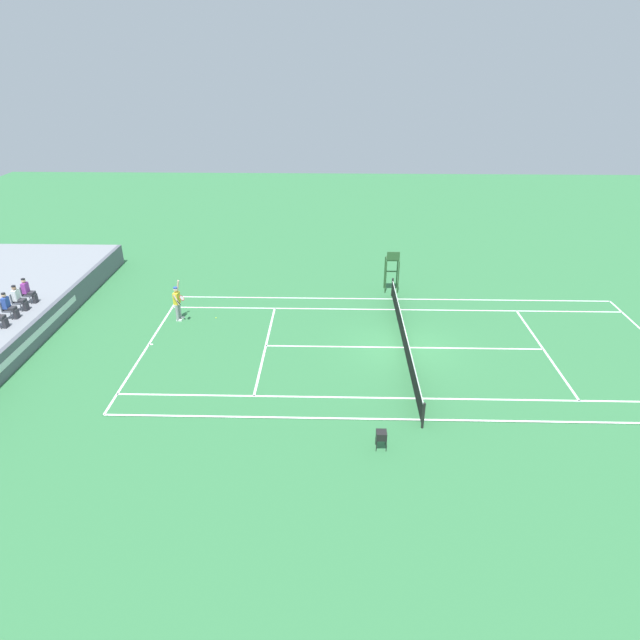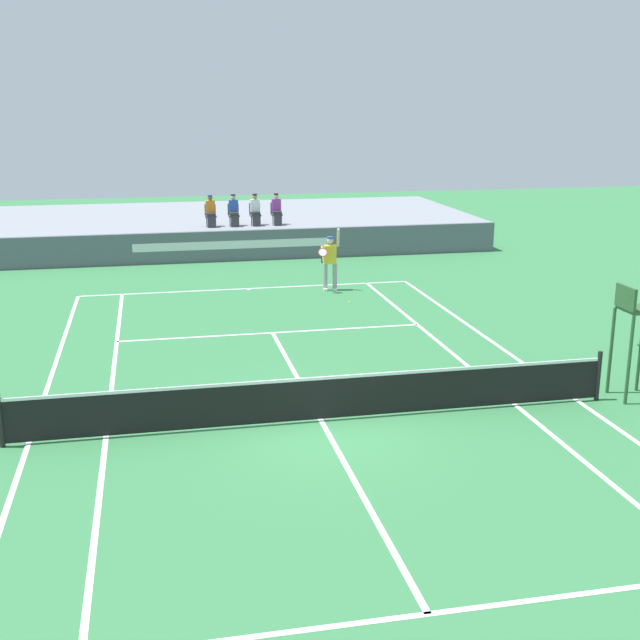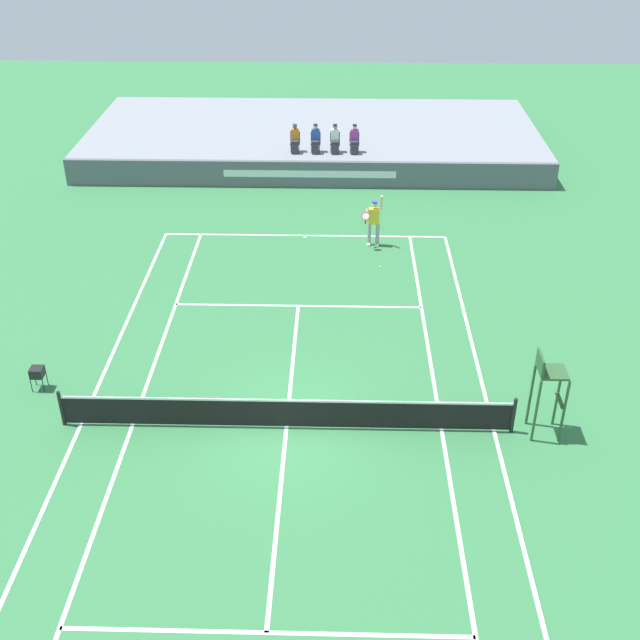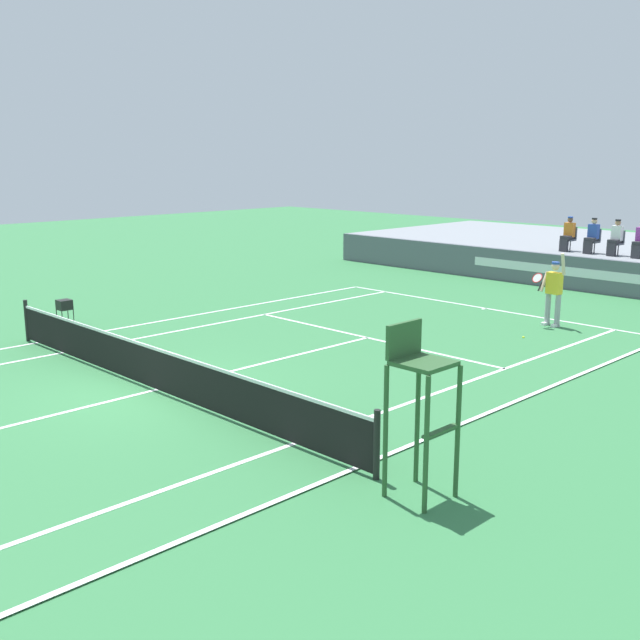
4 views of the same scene
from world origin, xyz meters
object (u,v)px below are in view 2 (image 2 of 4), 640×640
object	(u,v)px
spectator_seated_0	(211,212)
spectator_seated_3	(277,210)
spectator_seated_2	(255,210)
spectator_seated_1	(234,211)
tennis_ball	(349,302)
umpire_chair	(635,327)
tennis_player	(330,261)

from	to	relation	value
spectator_seated_0	spectator_seated_3	size ratio (longest dim) A/B	1.00
spectator_seated_2	spectator_seated_0	bearing A→B (deg)	180.00
spectator_seated_1	spectator_seated_3	xyz separation A→B (m)	(1.75, 0.00, 0.00)
tennis_ball	spectator_seated_2	bearing A→B (deg)	101.15
tennis_ball	umpire_chair	distance (m)	10.17
spectator_seated_2	spectator_seated_3	bearing A→B (deg)	0.00
spectator_seated_1	tennis_ball	bearing A→B (deg)	-73.57
tennis_ball	umpire_chair	xyz separation A→B (m)	(3.83, -9.29, 1.52)
tennis_player	spectator_seated_2	bearing A→B (deg)	102.21
spectator_seated_2	tennis_player	bearing A→B (deg)	-77.79
spectator_seated_0	spectator_seated_1	distance (m)	0.93
spectator_seated_2	tennis_ball	xyz separation A→B (m)	(1.76, -8.92, -1.78)
spectator_seated_1	tennis_player	xyz separation A→B (m)	(2.41, -7.09, -0.82)
spectator_seated_1	tennis_player	size ratio (longest dim) A/B	0.61
spectator_seated_0	spectator_seated_2	size ratio (longest dim) A/B	1.00
umpire_chair	spectator_seated_2	bearing A→B (deg)	107.04
spectator_seated_0	umpire_chair	distance (m)	19.65
spectator_seated_2	umpire_chair	distance (m)	19.05
spectator_seated_3	spectator_seated_0	bearing A→B (deg)	180.00
spectator_seated_1	spectator_seated_3	distance (m)	1.75
spectator_seated_1	spectator_seated_3	bearing A→B (deg)	0.00
spectator_seated_3	tennis_ball	world-z (taller)	spectator_seated_3
spectator_seated_1	tennis_ball	world-z (taller)	spectator_seated_1
tennis_ball	spectator_seated_0	bearing A→B (deg)	111.75
umpire_chair	spectator_seated_1	bearing A→B (deg)	109.52
umpire_chair	tennis_ball	bearing A→B (deg)	112.37
spectator_seated_3	tennis_ball	xyz separation A→B (m)	(0.88, -8.92, -1.78)
tennis_player	umpire_chair	world-z (taller)	umpire_chair
spectator_seated_0	umpire_chair	world-z (taller)	spectator_seated_0
tennis_player	tennis_ball	xyz separation A→B (m)	(0.22, -1.83, -0.96)
tennis_player	umpire_chair	distance (m)	11.85
spectator_seated_0	tennis_ball	world-z (taller)	spectator_seated_0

